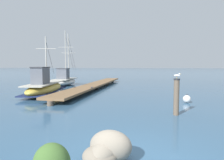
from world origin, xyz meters
name	(u,v)px	position (x,y,z in m)	size (l,w,h in m)	color
floating_dock	(95,85)	(-5.17, 15.95, 0.36)	(2.20, 19.93, 0.53)	brown
fishing_boat_0	(65,80)	(-9.60, 18.17, 0.65)	(2.38, 6.86, 6.69)	silver
fishing_boat_1	(45,87)	(-8.08, 10.50, 0.65)	(2.87, 6.84, 4.84)	gold
mooring_piling	(176,96)	(1.73, 5.13, 0.92)	(0.30, 0.30, 1.77)	brown
perched_seagull	(177,75)	(1.72, 5.14, 1.92)	(0.36, 0.23, 0.26)	gold
shore_rock_near_left	(107,150)	(-0.63, -0.08, 0.32)	(1.44, 1.42, 0.77)	gray
mooring_buoy	(187,99)	(2.88, 8.58, 0.25)	(0.50, 0.50, 0.57)	silver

